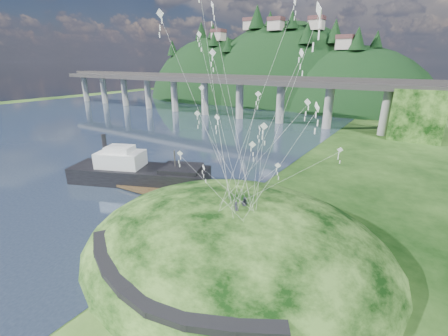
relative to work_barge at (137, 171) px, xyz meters
The scene contains 10 objects.
ground 17.25m from the work_barge, 28.88° to the right, with size 320.00×320.00×0.00m, color black.
water 61.04m from the work_barge, 159.13° to the left, with size 240.00×240.00×0.00m, color #32435D.
grass_hill 24.10m from the work_barge, 15.26° to the right, with size 36.00×32.00×13.00m.
footpath 28.79m from the work_barge, 38.74° to the right, with size 22.29×5.84×0.83m.
bridge 63.31m from the work_barge, 100.51° to the left, with size 160.00×11.00×15.00m.
far_ridge 117.81m from the work_barge, 104.09° to the left, with size 153.00×70.00×94.50m.
work_barge is the anchor object (origin of this frame).
wooden_dock 5.70m from the work_barge, 23.55° to the right, with size 15.41×3.38×1.09m.
kite_flyers 25.23m from the work_barge, 15.25° to the right, with size 0.96×2.20×1.85m.
kite_swarm 27.37m from the work_barge, 11.09° to the right, with size 18.91×17.12×20.48m.
Camera 1 is at (23.18, -22.78, 19.26)m, focal length 24.00 mm.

